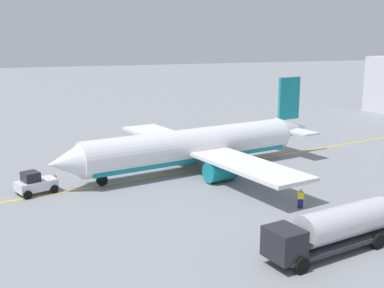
# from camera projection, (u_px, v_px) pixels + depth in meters

# --- Properties ---
(ground_plane) EXTENTS (400.00, 400.00, 0.00)m
(ground_plane) POSITION_uv_depth(u_px,v_px,m) (192.00, 170.00, 53.44)
(ground_plane) COLOR gray
(airplane) EXTENTS (33.20, 31.55, 9.70)m
(airplane) POSITION_uv_depth(u_px,v_px,m) (196.00, 146.00, 53.12)
(airplane) COLOR white
(airplane) RESTS_ON ground
(fuel_tanker) EXTENTS (11.37, 4.30, 3.15)m
(fuel_tanker) POSITION_uv_depth(u_px,v_px,m) (334.00, 228.00, 32.82)
(fuel_tanker) COLOR #2D2D33
(fuel_tanker) RESTS_ON ground
(pushback_tug) EXTENTS (4.06, 3.31, 2.20)m
(pushback_tug) POSITION_uv_depth(u_px,v_px,m) (35.00, 183.00, 45.25)
(pushback_tug) COLOR silver
(pushback_tug) RESTS_ON ground
(refueling_worker) EXTENTS (0.62, 0.55, 1.71)m
(refueling_worker) POSITION_uv_depth(u_px,v_px,m) (301.00, 199.00, 41.52)
(refueling_worker) COLOR navy
(refueling_worker) RESTS_ON ground
(safety_cone_nose) EXTENTS (0.62, 0.62, 0.69)m
(safety_cone_nose) POSITION_uv_depth(u_px,v_px,m) (87.00, 175.00, 50.27)
(safety_cone_nose) COLOR #F2590F
(safety_cone_nose) RESTS_ON ground
(safety_cone_wingtip) EXTENTS (0.55, 0.55, 0.62)m
(safety_cone_wingtip) POSITION_uv_depth(u_px,v_px,m) (55.00, 176.00, 50.09)
(safety_cone_wingtip) COLOR #F2590F
(safety_cone_wingtip) RESTS_ON ground
(taxi_line_marking) EXTENTS (88.04, 16.79, 0.01)m
(taxi_line_marking) POSITION_uv_depth(u_px,v_px,m) (192.00, 170.00, 53.44)
(taxi_line_marking) COLOR yellow
(taxi_line_marking) RESTS_ON ground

